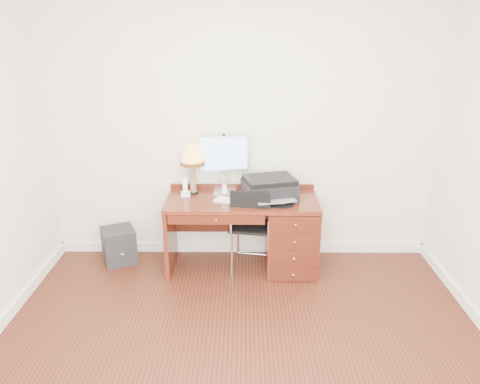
{
  "coord_description": "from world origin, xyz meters",
  "views": [
    {
      "loc": [
        0.01,
        -2.93,
        2.38
      ],
      "look_at": [
        -0.02,
        1.2,
        0.9
      ],
      "focal_mm": 35.0,
      "sensor_mm": 36.0,
      "label": 1
    }
  ],
  "objects_px": {
    "desk": "(274,230)",
    "chair": "(253,221)",
    "printer": "(269,188)",
    "monitor": "(225,157)",
    "equipment_box": "(119,245)",
    "leg_lamp": "(192,158)",
    "phone": "(185,191)"
  },
  "relations": [
    {
      "from": "printer",
      "to": "equipment_box",
      "type": "xyz_separation_m",
      "value": [
        -1.57,
        0.09,
        -0.67
      ]
    },
    {
      "from": "monitor",
      "to": "leg_lamp",
      "type": "distance_m",
      "value": 0.33
    },
    {
      "from": "desk",
      "to": "monitor",
      "type": "xyz_separation_m",
      "value": [
        -0.5,
        0.23,
        0.7
      ]
    },
    {
      "from": "monitor",
      "to": "chair",
      "type": "relative_size",
      "value": 0.64
    },
    {
      "from": "leg_lamp",
      "to": "phone",
      "type": "xyz_separation_m",
      "value": [
        -0.07,
        -0.08,
        -0.32
      ]
    },
    {
      "from": "chair",
      "to": "equipment_box",
      "type": "height_order",
      "value": "chair"
    },
    {
      "from": "leg_lamp",
      "to": "desk",
      "type": "bearing_deg",
      "value": -11.3
    },
    {
      "from": "leg_lamp",
      "to": "chair",
      "type": "height_order",
      "value": "leg_lamp"
    },
    {
      "from": "printer",
      "to": "desk",
      "type": "bearing_deg",
      "value": -25.56
    },
    {
      "from": "desk",
      "to": "phone",
      "type": "bearing_deg",
      "value": 174.59
    },
    {
      "from": "phone",
      "to": "leg_lamp",
      "type": "bearing_deg",
      "value": 36.0
    },
    {
      "from": "monitor",
      "to": "leg_lamp",
      "type": "xyz_separation_m",
      "value": [
        -0.32,
        -0.07,
        0.01
      ]
    },
    {
      "from": "leg_lamp",
      "to": "chair",
      "type": "bearing_deg",
      "value": -23.77
    },
    {
      "from": "phone",
      "to": "chair",
      "type": "bearing_deg",
      "value": -26.86
    },
    {
      "from": "printer",
      "to": "phone",
      "type": "height_order",
      "value": "printer"
    },
    {
      "from": "desk",
      "to": "leg_lamp",
      "type": "xyz_separation_m",
      "value": [
        -0.82,
        0.16,
        0.71
      ]
    },
    {
      "from": "desk",
      "to": "leg_lamp",
      "type": "bearing_deg",
      "value": 168.7
    },
    {
      "from": "printer",
      "to": "leg_lamp",
      "type": "bearing_deg",
      "value": 154.05
    },
    {
      "from": "leg_lamp",
      "to": "equipment_box",
      "type": "bearing_deg",
      "value": -175.14
    },
    {
      "from": "monitor",
      "to": "equipment_box",
      "type": "height_order",
      "value": "monitor"
    },
    {
      "from": "phone",
      "to": "chair",
      "type": "relative_size",
      "value": 0.21
    },
    {
      "from": "leg_lamp",
      "to": "chair",
      "type": "xyz_separation_m",
      "value": [
        0.61,
        -0.27,
        -0.58
      ]
    },
    {
      "from": "leg_lamp",
      "to": "equipment_box",
      "type": "distance_m",
      "value": 1.24
    },
    {
      "from": "leg_lamp",
      "to": "printer",
      "type": "bearing_deg",
      "value": -11.32
    },
    {
      "from": "chair",
      "to": "equipment_box",
      "type": "bearing_deg",
      "value": -179.02
    },
    {
      "from": "printer",
      "to": "equipment_box",
      "type": "distance_m",
      "value": 1.71
    },
    {
      "from": "monitor",
      "to": "printer",
      "type": "xyz_separation_m",
      "value": [
        0.45,
        -0.22,
        -0.26
      ]
    },
    {
      "from": "equipment_box",
      "to": "monitor",
      "type": "bearing_deg",
      "value": -17.97
    },
    {
      "from": "desk",
      "to": "equipment_box",
      "type": "height_order",
      "value": "desk"
    },
    {
      "from": "phone",
      "to": "equipment_box",
      "type": "xyz_separation_m",
      "value": [
        -0.73,
        0.01,
        -0.62
      ]
    },
    {
      "from": "desk",
      "to": "chair",
      "type": "bearing_deg",
      "value": -154.12
    },
    {
      "from": "desk",
      "to": "phone",
      "type": "relative_size",
      "value": 7.96
    }
  ]
}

